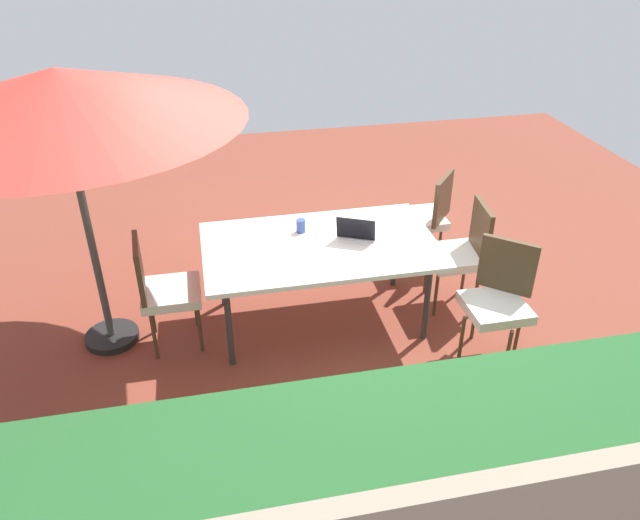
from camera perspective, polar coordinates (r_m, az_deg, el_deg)
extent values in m
cube|color=brown|center=(5.43, 0.00, -5.70)|extent=(10.00, 10.00, 0.02)
cube|color=#235628|center=(3.57, 7.66, -20.20)|extent=(6.30, 0.87, 0.93)
cube|color=white|center=(5.01, 0.00, 1.32)|extent=(1.91, 1.14, 0.04)
cylinder|color=#333333|center=(5.75, 7.01, 0.81)|extent=(0.05, 0.05, 0.73)
cylinder|color=#333333|center=(5.49, -9.15, -0.92)|extent=(0.05, 0.05, 0.73)
cylinder|color=#333333|center=(5.08, 9.92, -3.89)|extent=(0.05, 0.05, 0.73)
cylinder|color=#333333|center=(4.79, -8.46, -6.16)|extent=(0.05, 0.05, 0.73)
cylinder|color=#4C4C4C|center=(4.93, -20.86, 3.20)|extent=(0.06, 0.06, 2.21)
cone|color=red|center=(4.59, -23.17, 14.00)|extent=(2.52, 2.52, 0.36)
cylinder|color=black|center=(5.48, -18.79, -6.77)|extent=(0.44, 0.44, 0.06)
cube|color=silver|center=(5.51, 12.36, 0.30)|extent=(0.46, 0.46, 0.08)
cube|color=#4C3823|center=(5.44, 14.79, 2.80)|extent=(0.09, 0.44, 0.45)
cylinder|color=#4C3823|center=(5.74, 9.87, -1.13)|extent=(0.03, 0.03, 0.45)
cylinder|color=#4C3823|center=(5.45, 10.75, -3.14)|extent=(0.03, 0.03, 0.45)
cylinder|color=#4C3823|center=(5.84, 13.29, -0.95)|extent=(0.03, 0.03, 0.45)
cylinder|color=#4C3823|center=(5.56, 14.34, -2.91)|extent=(0.03, 0.03, 0.45)
cube|color=silver|center=(6.10, 9.26, 3.81)|extent=(0.46, 0.46, 0.08)
cube|color=#4C3823|center=(5.93, 11.38, 5.63)|extent=(0.31, 0.36, 0.45)
cylinder|color=#4C3823|center=(6.42, 8.10, 2.71)|extent=(0.03, 0.03, 0.45)
cylinder|color=#4C3823|center=(6.12, 6.90, 1.31)|extent=(0.03, 0.03, 0.45)
cylinder|color=#4C3823|center=(6.33, 11.14, 1.96)|extent=(0.03, 0.03, 0.45)
cylinder|color=#4C3823|center=(6.03, 10.07, 0.50)|extent=(0.03, 0.03, 0.45)
cube|color=silver|center=(5.05, -13.68, -2.97)|extent=(0.46, 0.46, 0.08)
cube|color=#4C3823|center=(4.91, -16.48, -0.75)|extent=(0.07, 0.44, 0.45)
cylinder|color=#4C3823|center=(5.05, -11.12, -6.27)|extent=(0.03, 0.03, 0.45)
cylinder|color=#4C3823|center=(5.34, -11.56, -4.01)|extent=(0.03, 0.03, 0.45)
cylinder|color=#4C3823|center=(5.05, -15.19, -6.86)|extent=(0.03, 0.03, 0.45)
cylinder|color=#4C3823|center=(5.35, -15.39, -4.56)|extent=(0.03, 0.03, 0.45)
cube|color=silver|center=(4.93, 16.01, -4.26)|extent=(0.46, 0.46, 0.08)
cube|color=#4C3823|center=(4.96, 17.07, -0.51)|extent=(0.36, 0.31, 0.45)
cylinder|color=#4C3823|center=(4.96, 13.03, -7.29)|extent=(0.03, 0.03, 0.45)
cylinder|color=#4C3823|center=(4.92, 17.05, -8.42)|extent=(0.03, 0.03, 0.45)
cylinder|color=#4C3823|center=(5.25, 14.21, -5.11)|extent=(0.03, 0.03, 0.45)
cylinder|color=#4C3823|center=(5.20, 18.01, -6.14)|extent=(0.03, 0.03, 0.45)
cube|color=#B7B7BC|center=(5.14, 3.54, 2.42)|extent=(0.38, 0.34, 0.02)
cube|color=black|center=(4.99, 3.35, 2.93)|extent=(0.31, 0.18, 0.20)
cylinder|color=#334C99|center=(5.16, -1.79, 3.20)|extent=(0.08, 0.08, 0.11)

